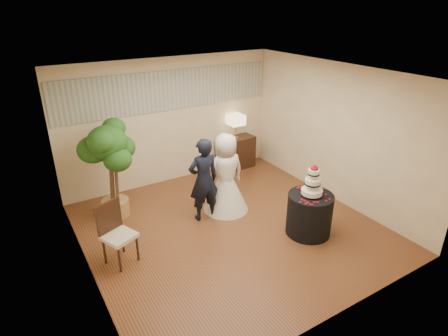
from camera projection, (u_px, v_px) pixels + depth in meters
floor at (231, 228)px, 6.93m from camera, size 5.00×5.00×0.00m
ceiling at (232, 75)px, 5.78m from camera, size 5.00×5.00×0.00m
wall_back at (171, 122)px, 8.30m from camera, size 5.00×0.06×2.80m
wall_front at (345, 229)px, 4.41m from camera, size 5.00×0.06×2.80m
wall_left at (79, 195)px, 5.17m from camera, size 0.06×5.00×2.80m
wall_right at (336, 134)px, 7.55m from camera, size 0.06×5.00×2.80m
mural_border at (169, 90)px, 8.00m from camera, size 4.90×0.02×0.85m
groom at (204, 180)px, 6.95m from camera, size 0.61×0.42×1.62m
bride at (226, 173)px, 7.26m from camera, size 0.91×0.91×1.60m
cake_table at (309, 214)px, 6.65m from camera, size 1.05×1.05×0.77m
wedding_cake at (313, 180)px, 6.38m from camera, size 0.37×0.37×0.57m
console at (236, 153)px, 9.28m from camera, size 0.98×0.48×0.79m
table_lamp at (236, 127)px, 9.00m from camera, size 0.35×0.35×0.58m
ficus_tree at (111, 170)px, 6.98m from camera, size 1.14×1.14×1.93m
side_chair at (119, 235)px, 5.85m from camera, size 0.62×0.63×1.03m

